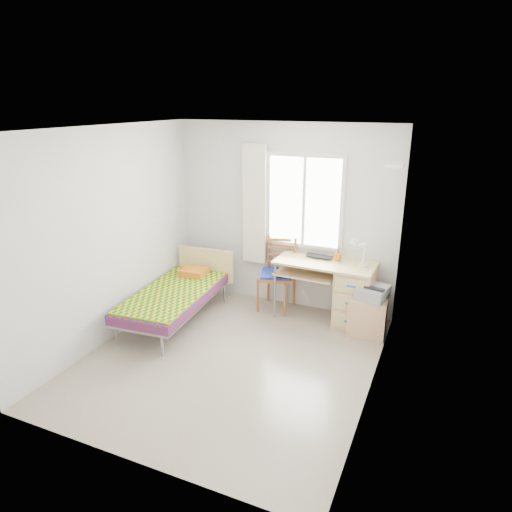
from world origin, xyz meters
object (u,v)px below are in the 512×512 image
at_px(desk, 350,292).
at_px(cabinet, 368,316).
at_px(printer, 373,292).
at_px(bed, 177,294).
at_px(chair, 278,270).

relative_size(desk, cabinet, 2.66).
height_order(desk, printer, desk).
xyz_separation_m(bed, cabinet, (2.44, 0.64, -0.13)).
xyz_separation_m(desk, printer, (0.33, -0.21, 0.14)).
distance_m(desk, chair, 1.06).
bearing_deg(printer, cabinet, -179.46).
bearing_deg(cabinet, bed, -168.09).
bearing_deg(bed, chair, 35.15).
relative_size(desk, printer, 3.01).
bearing_deg(printer, desk, 158.96).
bearing_deg(chair, bed, -158.23).
bearing_deg(printer, chair, -179.77).
relative_size(bed, printer, 4.23).
distance_m(chair, cabinet, 1.40).
bearing_deg(desk, cabinet, -33.33).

